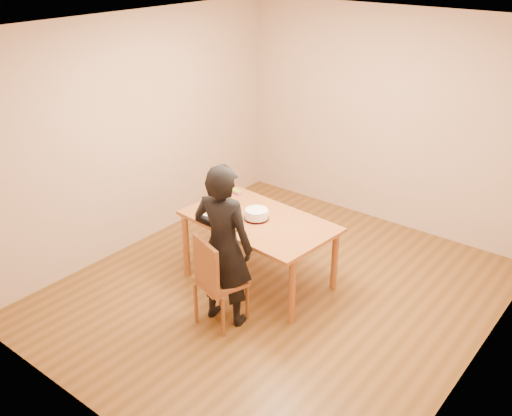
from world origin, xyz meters
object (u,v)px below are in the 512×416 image
Objects in this scene: dining_table at (259,221)px; person at (223,246)px; dining_chair at (221,281)px; cake_plate at (256,218)px; cake at (256,214)px.

dining_table is 0.96× the size of person.
cake_plate is at bearing 121.91° from dining_chair.
dining_chair is 0.36m from person.
cake_plate is (-0.18, 0.77, 0.31)m from dining_chair.
person is (0.15, -0.73, 0.08)m from dining_table.
dining_chair is (0.15, -0.78, -0.28)m from dining_table.
person reaches higher than dining_table.
cake_plate reaches higher than dining_chair.
person is at bearing -73.25° from dining_table.
person reaches higher than cake.
person reaches higher than cake_plate.
cake reaches higher than dining_chair.
dining_table is 6.36× the size of cake.
dining_chair is at bearing -73.91° from dining_table.
cake_plate is 1.06× the size of cake.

